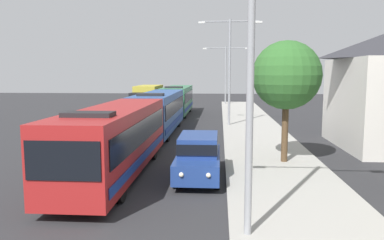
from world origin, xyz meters
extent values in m
cube|color=maroon|center=(-1.30, 12.94, 1.70)|extent=(2.50, 11.59, 2.70)
cube|color=black|center=(-0.03, 12.94, 2.05)|extent=(0.04, 10.66, 1.00)
cube|color=black|center=(-2.57, 12.94, 2.05)|extent=(0.04, 10.66, 1.00)
cube|color=black|center=(-1.30, 7.12, 2.00)|extent=(2.30, 0.04, 1.20)
cube|color=navy|center=(-0.02, 12.94, 0.90)|extent=(0.03, 11.01, 0.36)
cube|color=black|center=(-1.30, 9.46, 3.13)|extent=(1.75, 0.90, 0.16)
cylinder|color=black|center=(-0.20, 9.34, 0.50)|extent=(0.28, 1.00, 1.00)
cylinder|color=black|center=(-2.40, 9.34, 0.50)|extent=(0.28, 1.00, 1.00)
cylinder|color=black|center=(-0.20, 16.12, 0.50)|extent=(0.28, 1.00, 1.00)
cylinder|color=black|center=(-2.40, 16.12, 0.50)|extent=(0.28, 1.00, 1.00)
cube|color=#284C8C|center=(-1.30, 25.15, 1.70)|extent=(2.50, 12.05, 2.70)
cube|color=black|center=(-0.03, 25.15, 2.05)|extent=(0.04, 11.08, 1.00)
cube|color=black|center=(-2.57, 25.15, 2.05)|extent=(0.04, 11.08, 1.00)
cube|color=black|center=(-1.30, 19.11, 2.00)|extent=(2.30, 0.04, 1.20)
cube|color=navy|center=(-0.02, 25.15, 0.90)|extent=(0.03, 11.45, 0.36)
cube|color=black|center=(-1.30, 21.54, 3.13)|extent=(1.75, 0.90, 0.16)
cylinder|color=black|center=(-0.20, 21.42, 0.50)|extent=(0.28, 1.00, 1.00)
cylinder|color=black|center=(-2.40, 21.42, 0.50)|extent=(0.28, 1.00, 1.00)
cylinder|color=black|center=(-0.20, 28.47, 0.50)|extent=(0.28, 1.00, 1.00)
cylinder|color=black|center=(-2.40, 28.47, 0.50)|extent=(0.28, 1.00, 1.00)
cube|color=#33724C|center=(-1.30, 37.69, 1.70)|extent=(2.50, 10.90, 2.70)
cube|color=black|center=(-0.03, 37.69, 2.05)|extent=(0.04, 10.03, 1.00)
cube|color=black|center=(-2.57, 37.69, 2.05)|extent=(0.04, 10.03, 1.00)
cube|color=black|center=(-1.30, 32.22, 2.00)|extent=(2.30, 0.04, 1.20)
cube|color=navy|center=(-0.02, 37.69, 0.90)|extent=(0.03, 10.36, 0.36)
cube|color=black|center=(-1.30, 34.42, 3.13)|extent=(1.75, 0.90, 0.16)
cylinder|color=black|center=(-0.20, 34.31, 0.50)|extent=(0.28, 1.00, 1.00)
cylinder|color=black|center=(-2.40, 34.31, 0.50)|extent=(0.28, 1.00, 1.00)
cylinder|color=black|center=(-0.20, 40.69, 0.50)|extent=(0.28, 1.00, 1.00)
cylinder|color=black|center=(-2.40, 40.69, 0.50)|extent=(0.28, 1.00, 1.00)
cube|color=navy|center=(2.40, 12.60, 0.70)|extent=(1.84, 4.71, 0.80)
cube|color=navy|center=(2.40, 12.75, 1.50)|extent=(1.62, 2.73, 0.80)
cube|color=black|center=(2.40, 12.75, 1.50)|extent=(1.66, 2.82, 0.44)
sphere|color=#F9EFCC|center=(1.89, 10.23, 0.80)|extent=(0.18, 0.18, 0.18)
sphere|color=#F9EFCC|center=(2.91, 10.23, 0.80)|extent=(0.18, 0.18, 0.18)
cylinder|color=black|center=(1.58, 11.14, 0.35)|extent=(0.22, 0.70, 0.70)
cylinder|color=black|center=(3.22, 11.14, 0.35)|extent=(0.22, 0.70, 0.70)
cylinder|color=black|center=(1.58, 14.06, 0.35)|extent=(0.22, 0.70, 0.70)
cylinder|color=black|center=(3.22, 14.06, 0.35)|extent=(0.22, 0.70, 0.70)
cube|color=black|center=(-4.60, 34.63, 1.45)|extent=(2.30, 1.80, 2.20)
cube|color=gold|center=(-4.60, 38.50, 1.80)|extent=(2.35, 5.95, 2.70)
cube|color=black|center=(-4.60, 33.71, 1.75)|extent=(2.07, 0.04, 0.90)
cylinder|color=black|center=(-5.63, 34.63, 0.45)|extent=(0.26, 0.90, 0.90)
cylinder|color=black|center=(-3.57, 34.63, 0.45)|extent=(0.26, 0.90, 0.90)
cylinder|color=black|center=(-5.63, 39.73, 0.45)|extent=(0.26, 0.90, 0.90)
cylinder|color=black|center=(-3.57, 39.73, 0.45)|extent=(0.26, 0.90, 0.90)
cylinder|color=gray|center=(4.10, 6.63, 4.61)|extent=(0.20, 0.20, 8.93)
cylinder|color=gray|center=(4.10, 28.99, 4.58)|extent=(0.20, 0.20, 8.85)
cylinder|color=gray|center=(2.92, 28.99, 8.80)|extent=(2.36, 0.10, 0.10)
cube|color=silver|center=(1.74, 28.99, 8.72)|extent=(0.56, 0.28, 0.16)
cylinder|color=gray|center=(5.28, 28.99, 8.80)|extent=(2.36, 0.10, 0.10)
cube|color=silver|center=(6.46, 28.99, 8.72)|extent=(0.56, 0.28, 0.16)
cylinder|color=gray|center=(4.10, 51.34, 4.20)|extent=(0.20, 0.20, 8.09)
cylinder|color=gray|center=(2.61, 51.34, 8.04)|extent=(2.99, 0.10, 0.10)
cube|color=silver|center=(1.11, 51.34, 7.96)|extent=(0.56, 0.28, 0.16)
cylinder|color=gray|center=(5.59, 51.34, 8.04)|extent=(2.99, 0.10, 0.10)
cube|color=silver|center=(7.09, 51.34, 7.96)|extent=(0.56, 0.28, 0.16)
cylinder|color=#4C3823|center=(6.55, 15.51, 1.63)|extent=(0.32, 0.32, 2.96)
sphere|color=#2D6028|center=(6.55, 15.51, 4.46)|extent=(3.37, 3.37, 3.37)
camera|label=1|loc=(3.30, -3.53, 4.58)|focal=35.67mm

